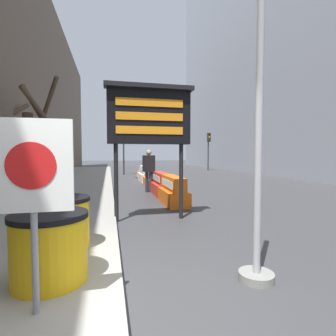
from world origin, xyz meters
The scene contains 18 objects.
ground_plane centered at (0.00, 0.00, 0.00)m, with size 120.00×120.00×0.00m, color #38383A.
building_left_facade centered at (-3.97, 9.80, 5.95)m, with size 0.40×50.40×11.90m.
bare_tree centered at (-3.03, 8.22, 2.23)m, with size 2.44×2.54×4.44m.
barrel_drum_foreground centered at (-0.81, 0.50, 0.53)m, with size 0.85×0.85×0.79m.
barrel_drum_middle centered at (-0.86, 1.61, 0.53)m, with size 0.85×0.85×0.79m.
warning_sign centered at (-0.80, -0.13, 1.37)m, with size 0.70×0.08×1.77m.
message_board centered at (0.80, 3.52, 2.44)m, with size 2.08×0.36×3.19m.
jersey_barrier_orange_far centered at (1.84, 5.38, 0.39)m, with size 0.65×1.83×0.88m.
jersey_barrier_red_striped centered at (1.84, 7.43, 0.38)m, with size 0.63×1.96×0.86m.
jersey_barrier_orange_near centered at (1.84, 9.77, 0.36)m, with size 0.54×2.18×0.81m.
jersey_barrier_white centered at (1.84, 12.37, 0.39)m, with size 0.55×2.13×0.89m.
traffic_cone_near centered at (1.75, 14.80, 0.28)m, with size 0.33×0.33×0.58m.
traffic_cone_mid centered at (1.77, 13.52, 0.31)m, with size 0.36×0.36×0.63m.
traffic_cone_far centered at (2.57, 13.23, 0.28)m, with size 0.32×0.32×0.58m.
traffic_light_near_curb centered at (0.95, 17.45, 2.80)m, with size 0.28×0.45×3.86m.
traffic_light_far_side centered at (9.19, 21.02, 2.61)m, with size 0.28×0.45×3.59m.
pedestrian_worker centered at (1.47, 8.12, 1.04)m, with size 0.52×0.38×1.76m.
steel_pole_right centered at (1.66, 0.25, 1.06)m, with size 0.44×0.44×3.46m.
Camera 1 is at (-0.14, -2.64, 1.59)m, focal length 28.00 mm.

